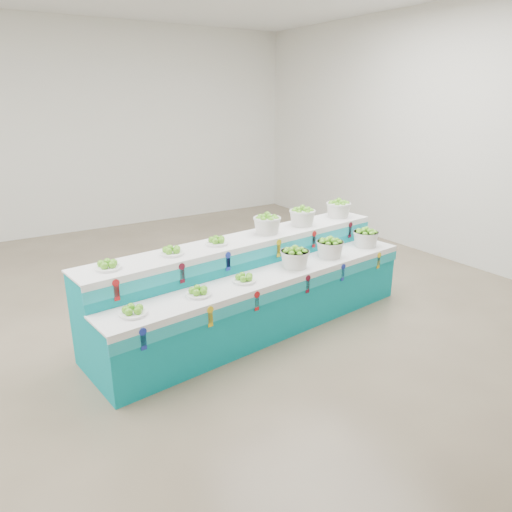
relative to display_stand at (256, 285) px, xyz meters
name	(u,v)px	position (x,y,z in m)	size (l,w,h in m)	color
ground	(165,330)	(-0.97, 0.46, -0.51)	(10.00, 10.00, 0.00)	brown
back_wall	(57,130)	(-0.97, 5.46, 1.49)	(10.00, 10.00, 0.00)	silver
display_stand	(256,285)	(0.00, 0.00, 0.00)	(4.02, 1.03, 1.02)	#07939D
plate_lower_left	(133,310)	(-1.60, -0.44, 0.26)	(0.26, 0.26, 0.10)	white
plate_lower_mid	(198,291)	(-0.90, -0.36, 0.26)	(0.26, 0.26, 0.10)	white
plate_lower_right	(244,278)	(-0.33, -0.29, 0.26)	(0.26, 0.26, 0.10)	white
basket_lower_left	(295,257)	(0.40, -0.20, 0.33)	(0.33, 0.33, 0.24)	silver
basket_lower_mid	(330,247)	(0.99, -0.13, 0.33)	(0.33, 0.33, 0.24)	silver
basket_lower_right	(366,237)	(1.68, -0.05, 0.33)	(0.33, 0.33, 0.24)	silver
plate_upper_left	(107,264)	(-1.66, 0.06, 0.56)	(0.26, 0.26, 0.10)	white
plate_upper_mid	(172,250)	(-0.96, 0.14, 0.56)	(0.26, 0.26, 0.10)	white
plate_upper_right	(217,240)	(-0.39, 0.20, 0.56)	(0.26, 0.26, 0.10)	white
basket_upper_left	(267,223)	(0.35, 0.29, 0.63)	(0.33, 0.33, 0.24)	silver
basket_upper_mid	(302,216)	(0.94, 0.36, 0.63)	(0.33, 0.33, 0.24)	silver
basket_upper_right	(338,208)	(1.62, 0.44, 0.63)	(0.33, 0.33, 0.24)	silver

